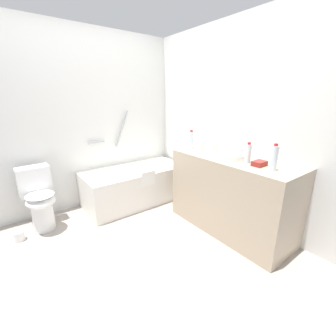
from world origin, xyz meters
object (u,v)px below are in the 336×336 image
at_px(drinking_glass_1, 214,149).
at_px(toilet_paper_roll, 19,236).
at_px(water_bottle_1, 248,153).
at_px(water_bottle_2, 191,140).
at_px(drinking_glass_0, 200,146).
at_px(sink_faucet, 241,153).
at_px(water_bottle_0, 274,158).
at_px(amenity_basket, 259,163).
at_px(toilet, 39,198).
at_px(sink_basin, 230,155).
at_px(bathtub, 135,184).

distance_m(drinking_glass_1, toilet_paper_roll, 2.42).
bearing_deg(water_bottle_1, water_bottle_2, 92.18).
bearing_deg(toilet_paper_roll, water_bottle_2, -18.01).
bearing_deg(drinking_glass_1, drinking_glass_0, 95.44).
bearing_deg(sink_faucet, drinking_glass_0, 112.07).
bearing_deg(water_bottle_1, water_bottle_0, -94.69).
distance_m(drinking_glass_0, amenity_basket, 0.84).
distance_m(sink_faucet, drinking_glass_1, 0.31).
bearing_deg(toilet, water_bottle_0, 40.63).
distance_m(water_bottle_0, water_bottle_2, 1.09).
bearing_deg(toilet, drinking_glass_1, 56.42).
height_order(sink_basin, drinking_glass_1, drinking_glass_1).
bearing_deg(water_bottle_1, toilet_paper_roll, 144.08).
xyz_separation_m(toilet, water_bottle_0, (1.71, -1.87, 0.61)).
bearing_deg(drinking_glass_0, water_bottle_0, -92.76).
bearing_deg(water_bottle_2, bathtub, 120.45).
distance_m(bathtub, toilet, 1.27).
relative_size(toilet, water_bottle_0, 3.04).
bearing_deg(bathtub, toilet_paper_roll, -176.30).
distance_m(sink_basin, water_bottle_0, 0.52).
distance_m(sink_basin, drinking_glass_1, 0.26).
bearing_deg(toilet, drinking_glass_0, 61.46).
height_order(bathtub, sink_faucet, bathtub).
distance_m(sink_faucet, toilet_paper_roll, 2.67).
xyz_separation_m(bathtub, toilet_paper_roll, (-1.53, -0.10, -0.22)).
xyz_separation_m(sink_basin, drinking_glass_1, (0.03, 0.26, 0.02)).
bearing_deg(bathtub, water_bottle_0, -76.42).
relative_size(toilet, sink_faucet, 4.97).
height_order(drinking_glass_0, amenity_basket, drinking_glass_0).
bearing_deg(sink_basin, bathtub, 110.10).
bearing_deg(water_bottle_0, water_bottle_1, 85.31).
bearing_deg(sink_faucet, water_bottle_2, 113.05).
xyz_separation_m(bathtub, drinking_glass_0, (0.49, -0.85, 0.66)).
height_order(bathtub, water_bottle_1, bathtub).
relative_size(toilet, water_bottle_1, 3.56).
distance_m(drinking_glass_1, amenity_basket, 0.62).
xyz_separation_m(toilet, sink_faucet, (1.94, -1.36, 0.53)).
bearing_deg(sink_basin, toilet_paper_roll, 148.81).
height_order(amenity_basket, toilet_paper_roll, amenity_basket).
xyz_separation_m(water_bottle_2, toilet_paper_roll, (-1.97, 0.64, -0.95)).
relative_size(water_bottle_0, drinking_glass_1, 2.50).
bearing_deg(bathtub, toilet, 178.26).
distance_m(sink_faucet, water_bottle_2, 0.64).
height_order(sink_basin, water_bottle_1, water_bottle_1).
bearing_deg(amenity_basket, sink_basin, 87.18).
bearing_deg(sink_basin, drinking_glass_0, 89.22).
relative_size(toilet, drinking_glass_1, 7.59).
xyz_separation_m(toilet, amenity_basket, (1.73, -1.72, 0.52)).
distance_m(bathtub, amenity_basket, 1.86).
distance_m(sink_basin, water_bottle_1, 0.24).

